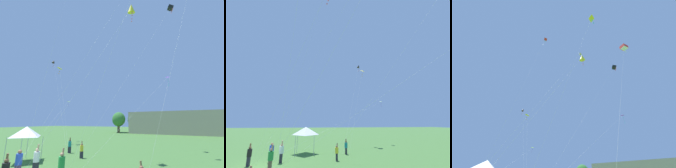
% 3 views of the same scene
% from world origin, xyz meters
% --- Properties ---
extents(ground_plane, '(220.00, 220.00, 0.00)m').
position_xyz_m(ground_plane, '(0.00, 0.00, 0.00)').
color(ground_plane, '#427033').
extents(festival_tent, '(2.52, 2.52, 3.29)m').
position_xyz_m(festival_tent, '(-5.52, 3.88, 2.77)').
color(festival_tent, '#B7B7BC').
rests_on(festival_tent, ground).
extents(person_white_shirt, '(0.43, 0.43, 2.09)m').
position_xyz_m(person_white_shirt, '(-1.13, 1.83, 1.01)').
color(person_white_shirt, '#282833').
rests_on(person_white_shirt, ground).
extents(person_black_shirt, '(0.40, 0.40, 1.96)m').
position_xyz_m(person_black_shirt, '(-0.30, -0.84, 0.95)').
color(person_black_shirt, '#282833').
rests_on(person_black_shirt, ground).
extents(person_green_shirt, '(0.42, 0.42, 2.05)m').
position_xyz_m(person_green_shirt, '(1.59, 1.54, 0.99)').
color(person_green_shirt, brown).
rests_on(person_green_shirt, ground).
extents(person_teal_shirt, '(0.37, 0.37, 1.82)m').
position_xyz_m(person_teal_shirt, '(-4.26, 9.06, 0.88)').
color(person_teal_shirt, '#282833').
rests_on(person_teal_shirt, ground).
extents(person_blue_shirt, '(0.43, 0.43, 1.83)m').
position_xyz_m(person_blue_shirt, '(-1.57, 0.76, 0.98)').
color(person_blue_shirt, '#473860').
rests_on(person_blue_shirt, ground).
extents(person_yellow_shirt, '(0.35, 0.35, 1.71)m').
position_xyz_m(person_yellow_shirt, '(-1.21, 7.44, 0.83)').
color(person_yellow_shirt, '#282833').
rests_on(person_yellow_shirt, ground).
extents(kite_white_delta_0, '(11.36, 18.19, 8.11)m').
position_xyz_m(kite_white_delta_0, '(-12.91, 17.84, 7.78)').
color(kite_white_delta_0, silver).
rests_on(kite_white_delta_0, ground).
extents(kite_black_diamond_7, '(10.24, 5.70, 16.20)m').
position_xyz_m(kite_black_diamond_7, '(-14.15, 14.02, 15.76)').
color(kite_black_diamond_7, silver).
rests_on(kite_black_diamond_7, ground).
extents(kite_yellow_delta_8, '(8.36, 5.24, 14.60)m').
position_xyz_m(kite_yellow_delta_8, '(-12.58, 14.37, 14.14)').
color(kite_yellow_delta_8, silver).
rests_on(kite_yellow_delta_8, ground).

